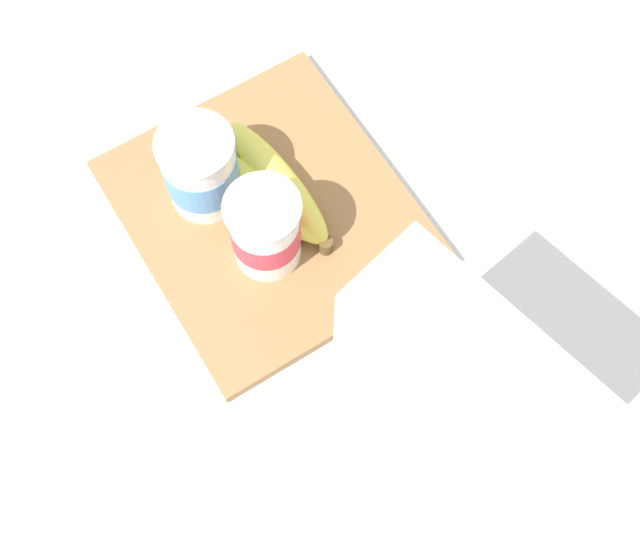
# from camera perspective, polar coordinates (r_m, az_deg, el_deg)

# --- Properties ---
(ground_plane) EXTENTS (2.40, 2.40, 0.00)m
(ground_plane) POSITION_cam_1_polar(r_m,az_deg,el_deg) (0.85, -3.46, 3.38)
(ground_plane) COLOR silver
(cutting_board) EXTENTS (0.29, 0.26, 0.02)m
(cutting_board) POSITION_cam_1_polar(r_m,az_deg,el_deg) (0.84, -3.49, 3.61)
(cutting_board) COLOR olive
(cutting_board) RESTS_ON ground_plane
(cereal_box) EXTENTS (0.18, 0.11, 0.29)m
(cereal_box) POSITION_cam_1_polar(r_m,az_deg,el_deg) (0.63, 8.34, -10.07)
(cereal_box) COLOR white
(cereal_box) RESTS_ON ground_plane
(yogurt_cup_front) EXTENTS (0.07, 0.07, 0.10)m
(yogurt_cup_front) POSITION_cam_1_polar(r_m,az_deg,el_deg) (0.77, -3.72, 2.45)
(yogurt_cup_front) COLOR white
(yogurt_cup_front) RESTS_ON cutting_board
(yogurt_cup_back) EXTENTS (0.07, 0.07, 0.09)m
(yogurt_cup_back) POSITION_cam_1_polar(r_m,az_deg,el_deg) (0.81, -8.05, 6.51)
(yogurt_cup_back) COLOR white
(yogurt_cup_back) RESTS_ON cutting_board
(banana_bunch) EXTENTS (0.19, 0.10, 0.04)m
(banana_bunch) POSITION_cam_1_polar(r_m,az_deg,el_deg) (0.82, -3.78, 5.49)
(banana_bunch) COLOR #E2DC4F
(banana_bunch) RESTS_ON cutting_board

